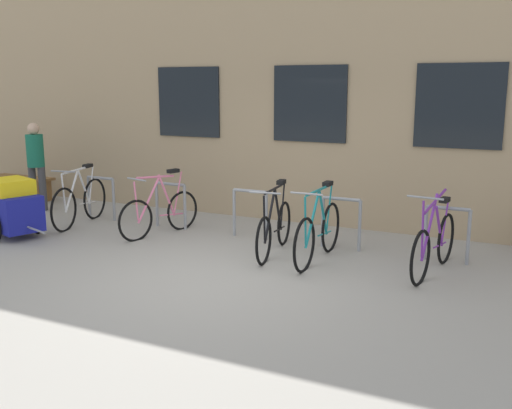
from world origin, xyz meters
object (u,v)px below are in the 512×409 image
bicycle_white (80,201)px  backpack (9,202)px  bicycle_teal (318,232)px  bicycle_pink (160,212)px  person_by_bench (36,160)px  bicycle_purple (434,244)px  bicycle_black (275,228)px  wooden_bench (22,183)px  bike_trailer (13,207)px

bicycle_white → backpack: 1.81m
bicycle_teal → bicycle_pink: 2.80m
bicycle_teal → person_by_bench: 6.09m
bicycle_purple → bicycle_teal: (-1.53, -0.14, 0.01)m
bicycle_black → wooden_bench: 6.60m
bicycle_teal → person_by_bench: bearing=172.8°
bicycle_purple → bike_trailer: bicycle_purple is taller
bicycle_purple → bicycle_white: size_ratio=1.02×
person_by_bench → bicycle_black: bearing=-7.5°
bicycle_black → bike_trailer: 4.23m
bicycle_teal → wooden_bench: bearing=168.8°
wooden_bench → bicycle_teal: bearing=-11.2°
bike_trailer → bicycle_pink: bearing=29.4°
bicycle_teal → backpack: size_ratio=4.08×
bicycle_black → bicycle_teal: bearing=-5.2°
bicycle_black → wooden_bench: bicycle_black is taller
bicycle_pink → wooden_bench: size_ratio=1.07×
bicycle_pink → bike_trailer: (-2.01, -1.13, 0.11)m
bike_trailer → bicycle_white: bearing=72.9°
bicycle_white → bicycle_pink: 1.67m
bike_trailer → bicycle_teal: bearing=10.7°
bicycle_pink → bicycle_black: bicycle_pink is taller
wooden_bench → person_by_bench: size_ratio=0.89×
bicycle_pink → backpack: bearing=179.3°
bicycle_white → bike_trailer: size_ratio=1.17×
wooden_bench → bicycle_purple: bearing=-8.4°
bicycle_black → person_by_bench: 5.41m
bicycle_white → backpack: bearing=178.3°
bicycle_teal → bicycle_black: bicycle_teal is taller
bicycle_black → backpack: (-5.58, 0.20, -0.16)m
bicycle_white → bicycle_black: same height
bicycle_purple → bicycle_pink: bearing=178.8°
bicycle_teal → bike_trailer: bearing=-169.3°
wooden_bench → person_by_bench: person_by_bench is taller
wooden_bench → backpack: bearing=-52.4°
bicycle_black → bike_trailer: (-4.12, -0.97, 0.11)m
bicycle_white → backpack: size_ratio=3.93×
bicycle_purple → person_by_bench: bearing=175.3°
bicycle_purple → bicycle_teal: 1.53m
person_by_bench → bicycle_purple: bearing=-4.7°
bicycle_teal → backpack: bearing=177.6°
bicycle_white → wooden_bench: bearing=155.9°
bicycle_white → backpack: bicycle_white is taller
bicycle_pink → bicycle_purple: bearing=-1.2°
bike_trailer → person_by_bench: 2.12m
person_by_bench → backpack: 0.93m
bicycle_purple → backpack: size_ratio=4.03×
bicycle_pink → bicycle_teal: bearing=-4.6°
bicycle_white → person_by_bench: size_ratio=1.03×
backpack → bicycle_black: bearing=1.7°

